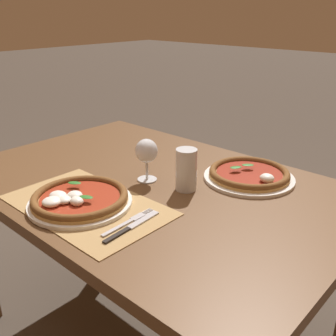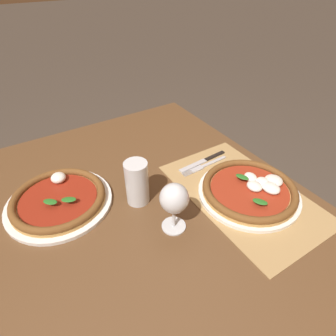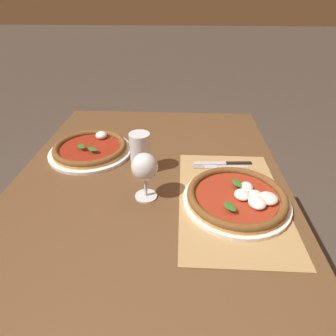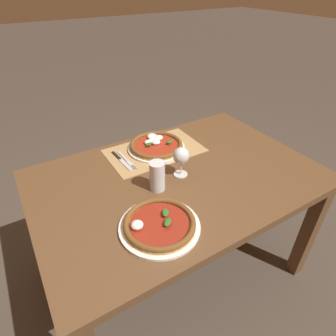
# 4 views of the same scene
# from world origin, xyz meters

# --- Properties ---
(ground_plane) EXTENTS (24.00, 24.00, 0.00)m
(ground_plane) POSITION_xyz_m (0.00, 0.00, 0.00)
(ground_plane) COLOR #473D33
(dining_table) EXTENTS (1.40, 0.94, 0.74)m
(dining_table) POSITION_xyz_m (0.00, 0.00, 0.64)
(dining_table) COLOR brown
(dining_table) RESTS_ON ground
(paper_placemat) EXTENTS (0.53, 0.32, 0.00)m
(paper_placemat) POSITION_xyz_m (-0.02, -0.27, 0.74)
(paper_placemat) COLOR #A88451
(paper_placemat) RESTS_ON dining_table
(pizza_near) EXTENTS (0.33, 0.33, 0.05)m
(pizza_near) POSITION_xyz_m (-0.03, -0.28, 0.76)
(pizza_near) COLOR white
(pizza_near) RESTS_ON paper_placemat
(pizza_far) EXTENTS (0.33, 0.33, 0.05)m
(pizza_far) POSITION_xyz_m (0.25, 0.25, 0.76)
(pizza_far) COLOR white
(pizza_far) RESTS_ON dining_table
(wine_glass) EXTENTS (0.08, 0.08, 0.16)m
(wine_glass) POSITION_xyz_m (-0.02, 0.00, 0.85)
(wine_glass) COLOR silver
(wine_glass) RESTS_ON dining_table
(pint_glass) EXTENTS (0.07, 0.07, 0.15)m
(pint_glass) POSITION_xyz_m (0.14, 0.04, 0.81)
(pint_glass) COLOR silver
(pint_glass) RESTS_ON dining_table
(fork) EXTENTS (0.02, 0.20, 0.00)m
(fork) POSITION_xyz_m (0.16, -0.25, 0.75)
(fork) COLOR #B7B7BC
(fork) RESTS_ON paper_placemat
(knife) EXTENTS (0.03, 0.22, 0.01)m
(knife) POSITION_xyz_m (0.19, -0.26, 0.75)
(knife) COLOR black
(knife) RESTS_ON paper_placemat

